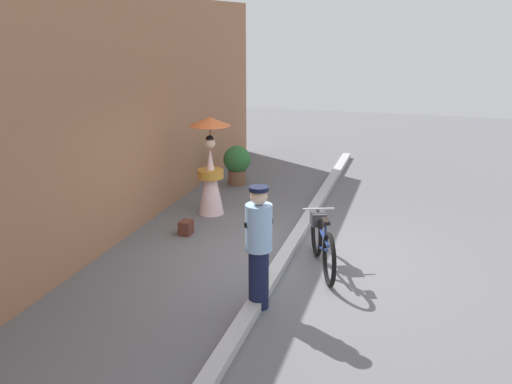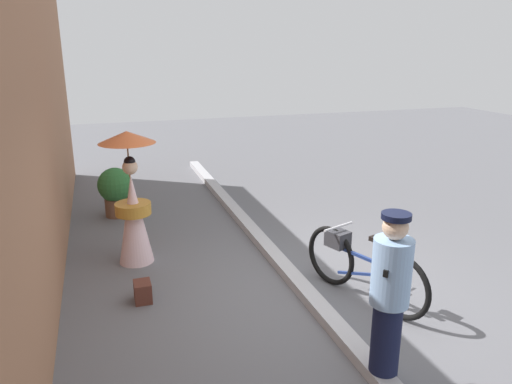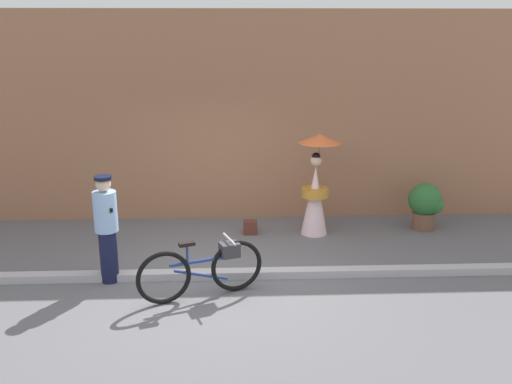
# 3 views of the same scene
# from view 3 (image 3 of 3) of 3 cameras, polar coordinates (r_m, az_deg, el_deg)

# --- Properties ---
(ground_plane) EXTENTS (30.00, 30.00, 0.00)m
(ground_plane) POSITION_cam_3_polar(r_m,az_deg,el_deg) (8.73, -3.15, -8.58)
(ground_plane) COLOR slate
(building_wall) EXTENTS (14.00, 0.40, 3.98)m
(building_wall) POSITION_cam_3_polar(r_m,az_deg,el_deg) (11.08, -3.15, 7.55)
(building_wall) COLOR #9E6B4C
(building_wall) RESTS_ON ground_plane
(sidewalk_curb) EXTENTS (14.00, 0.20, 0.12)m
(sidewalk_curb) POSITION_cam_3_polar(r_m,az_deg,el_deg) (8.71, -3.15, -8.23)
(sidewalk_curb) COLOR #B2B2B7
(sidewalk_curb) RESTS_ON ground_plane
(bicycle_near_officer) EXTENTS (1.74, 0.72, 0.85)m
(bicycle_near_officer) POSITION_cam_3_polar(r_m,az_deg,el_deg) (8.02, -5.17, -7.62)
(bicycle_near_officer) COLOR black
(bicycle_near_officer) RESTS_ON ground_plane
(person_officer) EXTENTS (0.34, 0.34, 1.62)m
(person_officer) POSITION_cam_3_polar(r_m,az_deg,el_deg) (8.58, -14.76, -3.38)
(person_officer) COLOR #141938
(person_officer) RESTS_ON ground_plane
(person_with_parasol) EXTENTS (0.76, 0.76, 1.85)m
(person_with_parasol) POSITION_cam_3_polar(r_m,az_deg,el_deg) (10.29, 6.03, 0.64)
(person_with_parasol) COLOR silver
(person_with_parasol) RESTS_ON ground_plane
(potted_plant_by_door) EXTENTS (0.63, 0.61, 0.88)m
(potted_plant_by_door) POSITION_cam_3_polar(r_m,az_deg,el_deg) (11.04, 16.65, -1.14)
(potted_plant_by_door) COLOR brown
(potted_plant_by_door) RESTS_ON ground_plane
(backpack_on_pavement) EXTENTS (0.25, 0.20, 0.25)m
(backpack_on_pavement) POSITION_cam_3_polar(r_m,az_deg,el_deg) (10.44, -0.58, -3.54)
(backpack_on_pavement) COLOR #592D23
(backpack_on_pavement) RESTS_ON ground_plane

